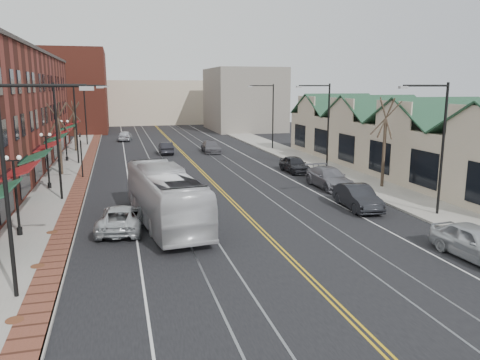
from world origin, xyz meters
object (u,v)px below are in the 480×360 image
parked_car_a (477,243)px  parked_car_d (295,164)px  parked_car_c (329,178)px  parked_car_b (358,197)px  parked_suv (122,218)px  transit_bus (165,196)px

parked_car_a → parked_car_d: 23.04m
parked_car_a → parked_car_c: (0.17, 16.09, -0.01)m
parked_car_c → parked_car_d: parked_car_c is taller
parked_car_c → parked_car_d: bearing=91.1°
parked_car_d → parked_car_c: bearing=-89.5°
parked_car_b → parked_car_c: (1.02, 6.44, 0.01)m
parked_suv → parked_car_d: parked_car_d is taller
transit_bus → parked_suv: bearing=9.9°
parked_car_b → parked_car_a: bearing=-80.5°
parked_car_b → parked_car_c: 6.52m
parked_suv → parked_car_c: parked_car_c is taller
parked_car_a → parked_car_b: bearing=91.4°
parked_suv → parked_car_a: (15.85, -8.82, 0.10)m
parked_car_d → parked_car_a: bearing=-91.1°
transit_bus → parked_car_a: 16.43m
transit_bus → parked_car_d: 18.99m
parked_car_a → parked_suv: bearing=147.3°
parked_car_d → transit_bus: bearing=-135.8°
parked_car_a → parked_car_b: parked_car_a is taller
parked_car_a → parked_car_d: bearing=86.5°
parked_car_a → parked_car_b: size_ratio=1.00×
transit_bus → parked_car_b: size_ratio=2.42×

